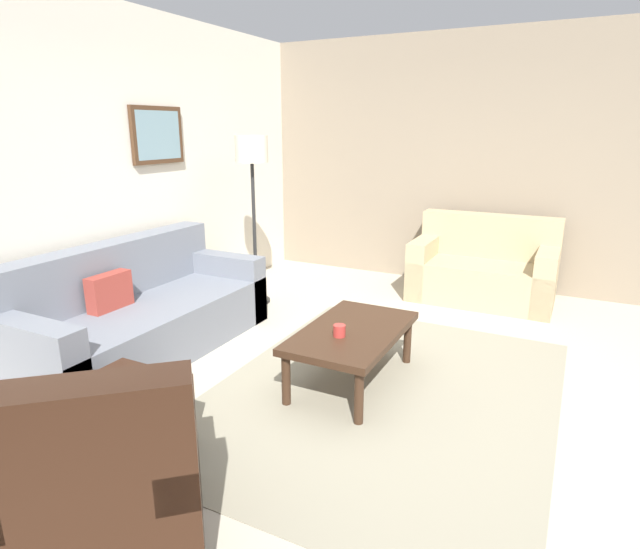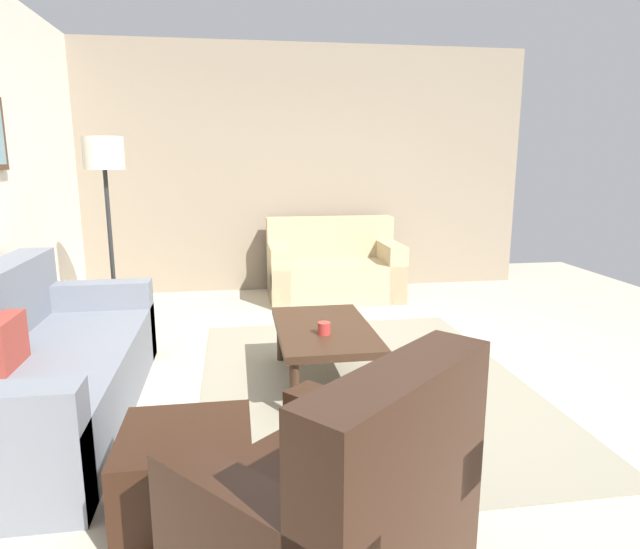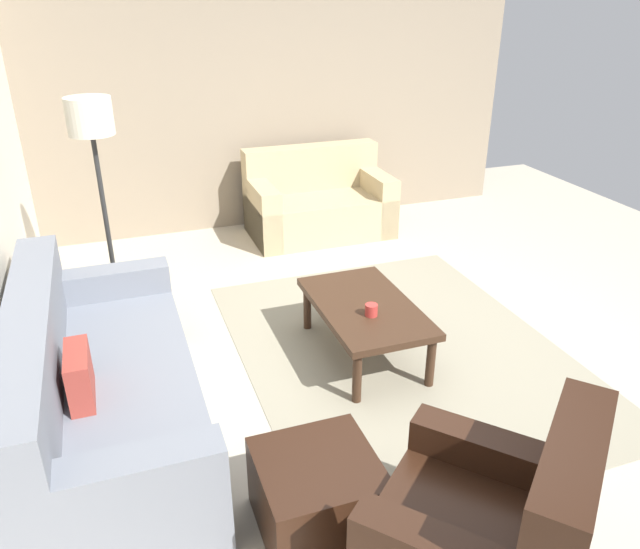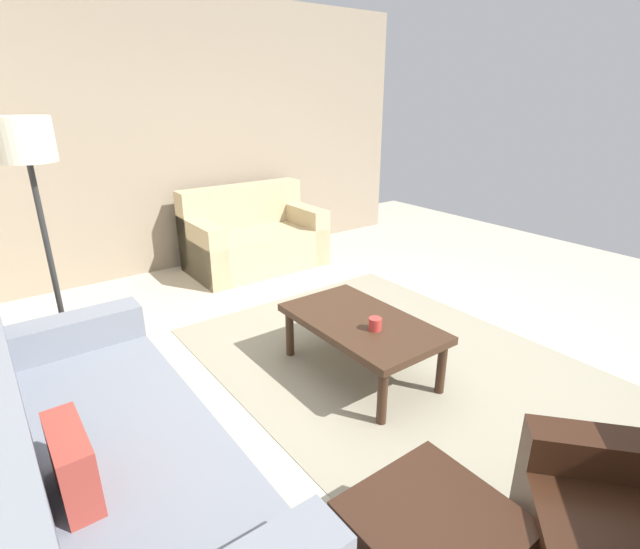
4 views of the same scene
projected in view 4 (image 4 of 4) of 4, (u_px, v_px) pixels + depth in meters
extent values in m
plane|color=#B2A893|center=(393.00, 364.00, 3.43)|extent=(8.00, 8.00, 0.00)
cube|color=gray|center=(205.00, 136.00, 5.18)|extent=(0.12, 5.20, 2.80)
cube|color=gray|center=(393.00, 363.00, 3.43)|extent=(2.91, 2.23, 0.01)
cube|color=slate|center=(111.00, 487.00, 2.09)|extent=(2.19, 0.94, 0.42)
cube|color=slate|center=(5.00, 483.00, 1.81)|extent=(2.19, 0.24, 0.88)
cube|color=slate|center=(63.00, 368.00, 2.80)|extent=(0.20, 0.94, 0.62)
cube|color=#99382D|center=(72.00, 463.00, 1.74)|extent=(0.36, 0.12, 0.28)
cube|color=tan|center=(256.00, 249.00, 5.27)|extent=(0.83, 1.44, 0.42)
cube|color=tan|center=(242.00, 224.00, 5.41)|extent=(0.24, 1.44, 0.88)
cube|color=tan|center=(203.00, 251.00, 4.89)|extent=(0.83, 0.20, 0.62)
cube|color=tan|center=(302.00, 231.00, 5.58)|extent=(0.83, 0.20, 0.62)
cube|color=black|center=(623.00, 500.00, 1.90)|extent=(0.70, 0.65, 0.60)
cylinder|color=#382316|center=(441.00, 368.00, 3.04)|extent=(0.06, 0.06, 0.36)
cylinder|color=#382316|center=(344.00, 315.00, 3.77)|extent=(0.06, 0.06, 0.36)
cylinder|color=#382316|center=(382.00, 397.00, 2.75)|extent=(0.06, 0.06, 0.36)
cylinder|color=#382316|center=(290.00, 333.00, 3.48)|extent=(0.06, 0.06, 0.36)
cube|color=#382316|center=(361.00, 323.00, 3.19)|extent=(1.10, 0.64, 0.05)
cylinder|color=#B2332D|center=(375.00, 324.00, 3.03)|extent=(0.08, 0.08, 0.08)
cylinder|color=black|center=(74.00, 370.00, 3.32)|extent=(0.28, 0.28, 0.03)
cylinder|color=#262626|center=(54.00, 276.00, 3.06)|extent=(0.04, 0.04, 1.45)
cylinder|color=beige|center=(24.00, 139.00, 2.76)|extent=(0.32, 0.32, 0.26)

